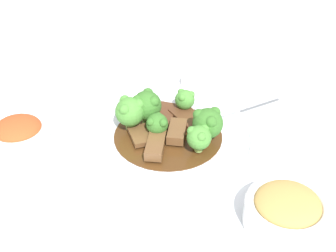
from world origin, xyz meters
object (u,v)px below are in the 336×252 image
object	(u,v)px
beef_strip_4	(165,114)
broccoli_floret_4	(158,125)
beef_strip_0	(142,134)
broccoli_floret_5	(130,111)
broccoli_floret_2	(185,99)
sauce_dish	(198,81)
broccoli_floret_1	(147,105)
main_plate	(168,138)
side_bowl_appetizer	(287,210)
broccoli_floret_0	(199,137)
beef_strip_1	(156,145)
beef_strip_2	(177,131)
side_bowl_kimchi	(19,136)
beef_strip_3	(189,119)
serving_spoon	(214,115)
broccoli_floret_3	(208,123)

from	to	relation	value
beef_strip_4	broccoli_floret_4	world-z (taller)	broccoli_floret_4
beef_strip_0	broccoli_floret_5	size ratio (longest dim) A/B	0.94
broccoli_floret_2	sauce_dish	bearing A→B (deg)	153.87
broccoli_floret_5	broccoli_floret_1	bearing A→B (deg)	109.50
main_plate	sauce_dish	distance (m)	0.20
main_plate	side_bowl_appetizer	world-z (taller)	side_bowl_appetizer
beef_strip_4	broccoli_floret_0	xyz separation A→B (m)	(0.10, 0.03, 0.02)
main_plate	beef_strip_1	size ratio (longest dim) A/B	4.12
beef_strip_2	side_bowl_kimchi	xyz separation A→B (m)	(-0.04, -0.25, 0.00)
broccoli_floret_5	side_bowl_kimchi	distance (m)	0.18
beef_strip_2	beef_strip_4	world-z (taller)	beef_strip_2
beef_strip_4	broccoli_floret_4	size ratio (longest dim) A/B	1.81
broccoli_floret_4	beef_strip_0	bearing A→B (deg)	-106.03
sauce_dish	side_bowl_kimchi	bearing A→B (deg)	-67.74
beef_strip_4	broccoli_floret_1	distance (m)	0.05
broccoli_floret_4	broccoli_floret_5	world-z (taller)	broccoli_floret_5
beef_strip_3	broccoli_floret_1	world-z (taller)	broccoli_floret_1
beef_strip_1	serving_spoon	size ratio (longest dim) A/B	0.35
beef_strip_0	broccoli_floret_0	xyz separation A→B (m)	(0.06, 0.08, 0.02)
beef_strip_2	sauce_dish	size ratio (longest dim) A/B	0.92
broccoli_floret_4	serving_spoon	size ratio (longest dim) A/B	0.20
side_bowl_kimchi	sauce_dish	world-z (taller)	side_bowl_kimchi
serving_spoon	broccoli_floret_2	bearing A→B (deg)	-125.27
main_plate	beef_strip_2	size ratio (longest dim) A/B	4.65
broccoli_floret_2	serving_spoon	bearing A→B (deg)	54.73
broccoli_floret_0	serving_spoon	world-z (taller)	broccoli_floret_0
beef_strip_3	side_bowl_appetizer	world-z (taller)	side_bowl_appetizer
beef_strip_3	sauce_dish	bearing A→B (deg)	158.48
beef_strip_4	broccoli_floret_3	bearing A→B (deg)	34.47
beef_strip_4	broccoli_floret_3	distance (m)	0.10
beef_strip_3	broccoli_floret_0	size ratio (longest dim) A/B	1.81
main_plate	broccoli_floret_4	distance (m)	0.04
beef_strip_1	broccoli_floret_0	distance (m)	0.07
beef_strip_2	side_bowl_kimchi	bearing A→B (deg)	-99.86
beef_strip_0	sauce_dish	distance (m)	0.22
broccoli_floret_1	broccoli_floret_3	world-z (taller)	broccoli_floret_1
beef_strip_0	beef_strip_1	world-z (taller)	beef_strip_1
beef_strip_2	sauce_dish	world-z (taller)	beef_strip_2
main_plate	broccoli_floret_1	bearing A→B (deg)	-144.74
beef_strip_2	side_bowl_appetizer	size ratio (longest dim) A/B	0.55
beef_strip_2	broccoli_floret_5	world-z (taller)	broccoli_floret_5
beef_strip_2	broccoli_floret_4	xyz separation A→B (m)	(-0.00, -0.03, 0.02)
beef_strip_4	broccoli_floret_3	world-z (taller)	broccoli_floret_3
broccoli_floret_5	side_bowl_kimchi	bearing A→B (deg)	-92.30
beef_strip_3	side_bowl_appetizer	size ratio (longest dim) A/B	0.71
beef_strip_3	broccoli_floret_0	bearing A→B (deg)	-3.87
broccoli_floret_3	serving_spoon	bearing A→B (deg)	151.20
beef_strip_1	side_bowl_appetizer	distance (m)	0.22
side_bowl_kimchi	beef_strip_0	bearing A→B (deg)	80.47
beef_strip_0	beef_strip_3	bearing A→B (deg)	104.62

